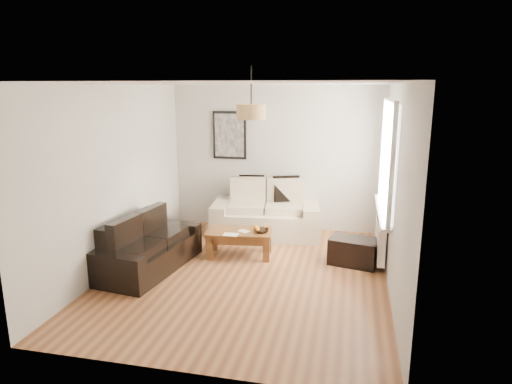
% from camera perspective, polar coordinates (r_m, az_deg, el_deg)
% --- Properties ---
extents(floor, '(4.50, 4.50, 0.00)m').
position_cam_1_polar(floor, '(6.32, -1.19, -10.55)').
color(floor, brown).
rests_on(floor, ground).
extents(ceiling, '(3.80, 4.50, 0.00)m').
position_cam_1_polar(ceiling, '(5.78, -1.31, 13.76)').
color(ceiling, white).
rests_on(ceiling, floor).
extents(wall_back, '(3.80, 0.04, 2.60)m').
position_cam_1_polar(wall_back, '(8.08, 2.52, 4.35)').
color(wall_back, silver).
rests_on(wall_back, floor).
extents(wall_front, '(3.80, 0.04, 2.60)m').
position_cam_1_polar(wall_front, '(3.84, -9.21, -5.90)').
color(wall_front, silver).
rests_on(wall_front, floor).
extents(wall_left, '(0.04, 4.50, 2.60)m').
position_cam_1_polar(wall_left, '(6.61, -17.47, 1.75)').
color(wall_left, silver).
rests_on(wall_left, floor).
extents(wall_right, '(0.04, 4.50, 2.60)m').
position_cam_1_polar(wall_right, '(5.78, 17.40, 0.15)').
color(wall_right, silver).
rests_on(wall_right, floor).
extents(window_bay, '(0.14, 1.90, 1.60)m').
position_cam_1_polar(window_bay, '(6.50, 16.66, 4.31)').
color(window_bay, white).
rests_on(window_bay, wall_right).
extents(radiator, '(0.10, 0.90, 0.52)m').
position_cam_1_polar(radiator, '(6.79, 15.64, -5.89)').
color(radiator, white).
rests_on(radiator, wall_right).
extents(poster, '(0.62, 0.04, 0.87)m').
position_cam_1_polar(poster, '(8.19, -3.41, 7.28)').
color(poster, black).
rests_on(poster, wall_back).
extents(pendant_shade, '(0.40, 0.40, 0.20)m').
position_cam_1_polar(pendant_shade, '(6.08, -0.62, 10.25)').
color(pendant_shade, tan).
rests_on(pendant_shade, ceiling).
extents(loveseat_cream, '(1.94, 1.21, 0.92)m').
position_cam_1_polar(loveseat_cream, '(7.82, 1.26, -2.26)').
color(loveseat_cream, beige).
rests_on(loveseat_cream, floor).
extents(sofa_leather, '(1.05, 1.80, 0.74)m').
position_cam_1_polar(sofa_leather, '(6.58, -13.65, -6.49)').
color(sofa_leather, black).
rests_on(sofa_leather, floor).
extents(coffee_table, '(1.05, 0.66, 0.40)m').
position_cam_1_polar(coffee_table, '(6.93, -2.14, -6.56)').
color(coffee_table, brown).
rests_on(coffee_table, floor).
extents(ottoman, '(0.77, 0.58, 0.39)m').
position_cam_1_polar(ottoman, '(6.76, 12.43, -7.44)').
color(ottoman, black).
rests_on(ottoman, floor).
extents(cushion_left, '(0.47, 0.21, 0.45)m').
position_cam_1_polar(cushion_left, '(8.01, -0.57, 0.59)').
color(cushion_left, black).
rests_on(cushion_left, loveseat_cream).
extents(cushion_right, '(0.48, 0.30, 0.46)m').
position_cam_1_polar(cushion_right, '(7.90, 3.91, 0.41)').
color(cushion_right, black).
rests_on(cushion_right, loveseat_cream).
extents(fruit_bowl, '(0.28, 0.28, 0.05)m').
position_cam_1_polar(fruit_bowl, '(6.76, 0.77, -5.00)').
color(fruit_bowl, black).
rests_on(fruit_bowl, coffee_table).
extents(orange_a, '(0.08, 0.08, 0.07)m').
position_cam_1_polar(orange_a, '(6.80, 0.16, -4.76)').
color(orange_a, orange).
rests_on(orange_a, fruit_bowl).
extents(orange_b, '(0.07, 0.07, 0.06)m').
position_cam_1_polar(orange_b, '(6.87, 1.20, -4.57)').
color(orange_b, orange).
rests_on(orange_b, fruit_bowl).
extents(orange_c, '(0.08, 0.08, 0.07)m').
position_cam_1_polar(orange_c, '(6.91, -0.07, -4.48)').
color(orange_c, orange).
rests_on(orange_c, fruit_bowl).
extents(papers, '(0.22, 0.16, 0.01)m').
position_cam_1_polar(papers, '(6.68, -3.25, -5.46)').
color(papers, white).
rests_on(papers, coffee_table).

